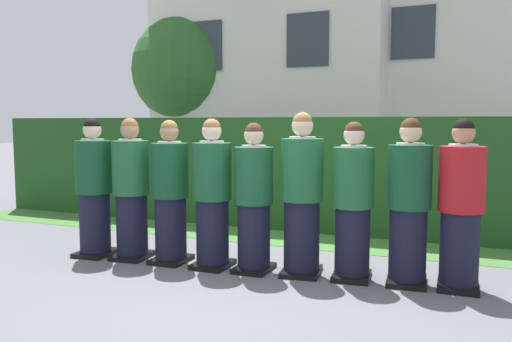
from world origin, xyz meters
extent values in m
plane|color=slate|center=(0.00, 0.00, 0.00)|extent=(60.00, 60.00, 0.00)
cylinder|color=black|center=(-1.98, -0.14, 0.37)|extent=(0.35, 0.35, 0.74)
cube|color=black|center=(-1.98, -0.14, 0.03)|extent=(0.40, 0.48, 0.05)
cylinder|color=#144728|center=(-1.98, -0.14, 1.04)|extent=(0.42, 0.42, 0.61)
cylinder|color=white|center=(-1.98, -0.14, 1.35)|extent=(0.26, 0.26, 0.03)
cube|color=navy|center=(-1.99, 0.06, 1.16)|extent=(0.04, 0.01, 0.27)
sphere|color=beige|center=(-1.98, -0.14, 1.47)|extent=(0.21, 0.21, 0.21)
sphere|color=black|center=(-1.98, -0.14, 1.50)|extent=(0.19, 0.19, 0.19)
cube|color=white|center=(-2.00, 0.13, 0.95)|extent=(0.15, 0.02, 0.20)
cylinder|color=black|center=(-1.50, -0.08, 0.37)|extent=(0.35, 0.35, 0.74)
cube|color=black|center=(-1.50, -0.08, 0.03)|extent=(0.41, 0.49, 0.05)
cylinder|color=#1E5B33|center=(-1.50, -0.08, 1.04)|extent=(0.42, 0.42, 0.61)
cylinder|color=white|center=(-1.50, -0.08, 1.35)|extent=(0.26, 0.26, 0.03)
cube|color=gold|center=(-1.52, 0.11, 1.16)|extent=(0.04, 0.02, 0.27)
sphere|color=tan|center=(-1.50, -0.08, 1.47)|extent=(0.21, 0.21, 0.21)
sphere|color=olive|center=(-1.50, -0.08, 1.51)|extent=(0.19, 0.19, 0.19)
cylinder|color=black|center=(-1.00, -0.06, 0.36)|extent=(0.35, 0.35, 0.73)
cube|color=black|center=(-1.00, -0.06, 0.03)|extent=(0.38, 0.46, 0.05)
cylinder|color=#144728|center=(-1.00, -0.06, 1.03)|extent=(0.41, 0.41, 0.60)
cylinder|color=white|center=(-1.00, -0.06, 1.33)|extent=(0.25, 0.25, 0.03)
cube|color=navy|center=(-1.01, 0.14, 1.15)|extent=(0.04, 0.01, 0.26)
sphere|color=tan|center=(-1.00, -0.06, 1.45)|extent=(0.21, 0.21, 0.21)
sphere|color=olive|center=(-1.00, -0.06, 1.48)|extent=(0.19, 0.19, 0.19)
cylinder|color=black|center=(-0.48, -0.06, 0.37)|extent=(0.35, 0.35, 0.73)
cube|color=black|center=(-0.48, -0.06, 0.03)|extent=(0.37, 0.46, 0.05)
cylinder|color=#19512D|center=(-0.48, -0.06, 1.03)|extent=(0.41, 0.41, 0.60)
cylinder|color=white|center=(-0.48, -0.06, 1.34)|extent=(0.26, 0.26, 0.03)
cube|color=#236038|center=(-0.48, 0.14, 1.16)|extent=(0.04, 0.01, 0.27)
sphere|color=beige|center=(-0.48, -0.06, 1.46)|extent=(0.21, 0.21, 0.21)
sphere|color=olive|center=(-0.48, -0.06, 1.50)|extent=(0.19, 0.19, 0.19)
cylinder|color=black|center=(-0.01, -0.03, 0.36)|extent=(0.34, 0.34, 0.71)
cube|color=black|center=(-0.01, -0.03, 0.03)|extent=(0.36, 0.44, 0.05)
cylinder|color=#19512D|center=(-0.01, -0.03, 1.01)|extent=(0.40, 0.40, 0.59)
cylinder|color=white|center=(-0.01, -0.03, 1.30)|extent=(0.25, 0.25, 0.03)
cube|color=#236038|center=(-0.01, 0.16, 1.12)|extent=(0.04, 0.01, 0.26)
sphere|color=beige|center=(-0.01, -0.03, 1.42)|extent=(0.20, 0.20, 0.20)
sphere|color=#472D19|center=(-0.01, -0.03, 1.46)|extent=(0.19, 0.19, 0.19)
cube|color=white|center=(-0.01, 0.23, 0.92)|extent=(0.15, 0.01, 0.20)
cylinder|color=black|center=(0.48, 0.05, 0.38)|extent=(0.36, 0.36, 0.76)
cube|color=black|center=(0.48, 0.05, 0.03)|extent=(0.44, 0.52, 0.05)
cylinder|color=#1E5B33|center=(0.48, 0.05, 1.08)|extent=(0.43, 0.43, 0.63)
cylinder|color=white|center=(0.48, 0.05, 1.40)|extent=(0.27, 0.27, 0.03)
cube|color=gold|center=(0.46, 0.25, 1.20)|extent=(0.04, 0.02, 0.28)
sphere|color=beige|center=(0.48, 0.05, 1.52)|extent=(0.22, 0.22, 0.22)
sphere|color=olive|center=(0.48, 0.05, 1.56)|extent=(0.20, 0.20, 0.20)
cube|color=white|center=(0.45, 0.32, 0.98)|extent=(0.15, 0.03, 0.20)
cylinder|color=black|center=(1.00, 0.09, 0.36)|extent=(0.34, 0.34, 0.72)
cube|color=black|center=(1.00, 0.09, 0.03)|extent=(0.40, 0.48, 0.05)
cylinder|color=#1E5B33|center=(1.00, 0.09, 1.01)|extent=(0.41, 0.41, 0.59)
cylinder|color=white|center=(1.00, 0.09, 1.32)|extent=(0.25, 0.25, 0.03)
cube|color=#236038|center=(0.98, 0.28, 1.13)|extent=(0.04, 0.02, 0.26)
sphere|color=beige|center=(1.00, 0.09, 1.43)|extent=(0.20, 0.20, 0.20)
sphere|color=#472D19|center=(1.00, 0.09, 1.47)|extent=(0.19, 0.19, 0.19)
cylinder|color=black|center=(1.52, 0.13, 0.37)|extent=(0.35, 0.35, 0.73)
cube|color=black|center=(1.52, 0.13, 0.03)|extent=(0.40, 0.48, 0.05)
cylinder|color=#144728|center=(1.52, 0.13, 1.04)|extent=(0.41, 0.41, 0.61)
cylinder|color=white|center=(1.52, 0.13, 1.35)|extent=(0.26, 0.26, 0.03)
cube|color=#236038|center=(1.51, 0.32, 1.16)|extent=(0.04, 0.01, 0.27)
sphere|color=beige|center=(1.52, 0.13, 1.46)|extent=(0.21, 0.21, 0.21)
sphere|color=#472D19|center=(1.52, 0.13, 1.50)|extent=(0.19, 0.19, 0.19)
cube|color=white|center=(1.50, 0.39, 0.95)|extent=(0.15, 0.02, 0.20)
cylinder|color=black|center=(1.98, 0.15, 0.37)|extent=(0.35, 0.35, 0.73)
cube|color=black|center=(1.98, 0.15, 0.03)|extent=(0.37, 0.46, 0.05)
cylinder|color=#AD191E|center=(1.98, 0.15, 1.03)|extent=(0.41, 0.41, 0.60)
cylinder|color=white|center=(1.98, 0.15, 1.34)|extent=(0.26, 0.26, 0.03)
cube|color=gold|center=(1.98, 0.35, 1.15)|extent=(0.04, 0.01, 0.27)
sphere|color=tan|center=(1.98, 0.15, 1.46)|extent=(0.21, 0.21, 0.21)
sphere|color=black|center=(1.98, 0.15, 1.49)|extent=(0.19, 0.19, 0.19)
cube|color=#214C1E|center=(0.00, 2.32, 0.81)|extent=(10.98, 0.70, 1.62)
cube|color=silver|center=(2.15, 8.58, 2.78)|extent=(5.72, 3.77, 5.56)
cube|color=#2D3842|center=(0.86, 6.67, 3.45)|extent=(0.90, 0.04, 1.10)
cube|color=silver|center=(-2.32, 7.51, 2.62)|extent=(5.37, 3.92, 5.24)
cube|color=#2D3842|center=(-3.53, 5.53, 3.25)|extent=(0.90, 0.04, 1.10)
cube|color=#2D3842|center=(-1.11, 5.53, 3.25)|extent=(0.90, 0.04, 1.10)
cylinder|color=brown|center=(-4.35, 6.14, 0.81)|extent=(0.24, 0.24, 1.61)
sphere|color=#2D6028|center=(-4.35, 6.14, 2.82)|extent=(2.58, 2.58, 2.58)
cube|color=#477A38|center=(0.00, 1.52, 0.00)|extent=(10.98, 0.90, 0.01)
camera|label=1|loc=(2.02, -4.94, 1.55)|focal=36.34mm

